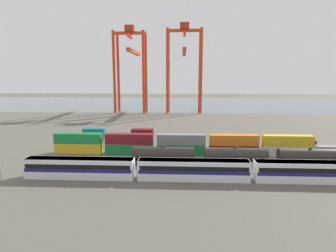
# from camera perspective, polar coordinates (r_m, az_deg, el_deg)

# --- Properties ---
(ground_plane) EXTENTS (420.00, 420.00, 0.00)m
(ground_plane) POSITION_cam_1_polar(r_m,az_deg,el_deg) (113.90, 4.13, -0.08)
(ground_plane) COLOR #5B564C
(harbour_water) EXTENTS (400.00, 110.00, 0.01)m
(harbour_water) POSITION_cam_1_polar(r_m,az_deg,el_deg) (209.27, 3.59, 4.48)
(harbour_water) COLOR slate
(harbour_water) RESTS_ON ground_plane
(passenger_train) EXTENTS (65.36, 3.14, 3.90)m
(passenger_train) POSITION_cam_1_polar(r_m,az_deg,el_deg) (55.72, 5.07, -8.47)
(passenger_train) COLOR silver
(passenger_train) RESTS_ON ground_plane
(freight_tank_row) EXTENTS (78.64, 2.85, 4.31)m
(freight_tank_row) POSITION_cam_1_polar(r_m,az_deg,el_deg) (70.85, 26.34, -5.57)
(freight_tank_row) COLOR #232326
(freight_tank_row) RESTS_ON ground_plane
(shipping_container_0) EXTENTS (12.10, 2.44, 2.60)m
(shipping_container_0) POSITION_cam_1_polar(r_m,az_deg,el_deg) (77.93, -17.26, -4.19)
(shipping_container_0) COLOR gold
(shipping_container_0) RESTS_ON ground_plane
(shipping_container_1) EXTENTS (12.10, 2.44, 2.60)m
(shipping_container_1) POSITION_cam_1_polar(r_m,az_deg,el_deg) (77.36, -17.35, -2.32)
(shipping_container_1) COLOR #197538
(shipping_container_1) RESTS_ON shipping_container_0
(shipping_container_2) EXTENTS (12.10, 2.44, 2.60)m
(shipping_container_2) POSITION_cam_1_polar(r_m,az_deg,el_deg) (74.45, -7.64, -4.48)
(shipping_container_2) COLOR #197538
(shipping_container_2) RESTS_ON ground_plane
(shipping_container_3) EXTENTS (12.10, 2.44, 2.60)m
(shipping_container_3) POSITION_cam_1_polar(r_m,az_deg,el_deg) (73.86, -7.69, -2.52)
(shipping_container_3) COLOR maroon
(shipping_container_3) RESTS_ON shipping_container_2
(shipping_container_4) EXTENTS (12.10, 2.44, 2.60)m
(shipping_container_4) POSITION_cam_1_polar(r_m,az_deg,el_deg) (73.23, 2.60, -4.64)
(shipping_container_4) COLOR #197538
(shipping_container_4) RESTS_ON ground_plane
(shipping_container_5) EXTENTS (12.10, 2.44, 2.60)m
(shipping_container_5) POSITION_cam_1_polar(r_m,az_deg,el_deg) (72.62, 2.62, -2.65)
(shipping_container_5) COLOR slate
(shipping_container_5) RESTS_ON shipping_container_4
(shipping_container_6) EXTENTS (12.10, 2.44, 2.60)m
(shipping_container_6) POSITION_cam_1_polar(r_m,az_deg,el_deg) (74.36, 12.86, -4.66)
(shipping_container_6) COLOR maroon
(shipping_container_6) RESTS_ON ground_plane
(shipping_container_7) EXTENTS (12.10, 2.44, 2.60)m
(shipping_container_7) POSITION_cam_1_polar(r_m,az_deg,el_deg) (73.76, 12.94, -2.70)
(shipping_container_7) COLOR orange
(shipping_container_7) RESTS_ON shipping_container_6
(shipping_container_8) EXTENTS (12.10, 2.44, 2.60)m
(shipping_container_8) POSITION_cam_1_polar(r_m,az_deg,el_deg) (77.75, 22.52, -4.54)
(shipping_container_8) COLOR silver
(shipping_container_8) RESTS_ON ground_plane
(shipping_container_9) EXTENTS (12.10, 2.44, 2.60)m
(shipping_container_9) POSITION_cam_1_polar(r_m,az_deg,el_deg) (77.18, 22.65, -2.67)
(shipping_container_9) COLOR gold
(shipping_container_9) RESTS_ON shipping_container_8
(shipping_container_11) EXTENTS (6.04, 2.44, 2.60)m
(shipping_container_11) POSITION_cam_1_polar(r_m,az_deg,el_deg) (83.65, -14.37, -3.10)
(shipping_container_11) COLOR slate
(shipping_container_11) RESTS_ON ground_plane
(shipping_container_12) EXTENTS (6.04, 2.44, 2.60)m
(shipping_container_12) POSITION_cam_1_polar(r_m,az_deg,el_deg) (83.12, -14.45, -1.36)
(shipping_container_12) COLOR #146066
(shipping_container_12) RESTS_ON shipping_container_11
(shipping_container_13) EXTENTS (6.04, 2.44, 2.60)m
(shipping_container_13) POSITION_cam_1_polar(r_m,az_deg,el_deg) (80.68, -5.06, -3.30)
(shipping_container_13) COLOR #146066
(shipping_container_13) RESTS_ON ground_plane
(shipping_container_14) EXTENTS (6.04, 2.44, 2.60)m
(shipping_container_14) POSITION_cam_1_polar(r_m,az_deg,el_deg) (80.13, -5.09, -1.49)
(shipping_container_14) COLOR maroon
(shipping_container_14) RESTS_ON shipping_container_13
(shipping_container_15) EXTENTS (6.04, 2.44, 2.60)m
(shipping_container_15) POSITION_cam_1_polar(r_m,az_deg,el_deg) (79.96, 4.68, -3.42)
(shipping_container_15) COLOR silver
(shipping_container_15) RESTS_ON ground_plane
(shipping_container_16) EXTENTS (6.04, 2.44, 2.60)m
(shipping_container_16) POSITION_cam_1_polar(r_m,az_deg,el_deg) (81.55, 14.32, -3.43)
(shipping_container_16) COLOR #197538
(shipping_container_16) RESTS_ON ground_plane
(shipping_container_17) EXTENTS (12.10, 2.44, 2.60)m
(shipping_container_17) POSITION_cam_1_polar(r_m,az_deg,el_deg) (85.31, 23.34, -3.36)
(shipping_container_17) COLOR maroon
(shipping_container_17) RESTS_ON ground_plane
(gantry_crane_west) EXTENTS (17.20, 38.27, 46.13)m
(gantry_crane_west) POSITION_cam_1_polar(r_m,az_deg,el_deg) (163.32, -7.30, 12.77)
(gantry_crane_west) COLOR red
(gantry_crane_west) RESTS_ON ground_plane
(gantry_crane_central) EXTENTS (19.10, 39.35, 47.24)m
(gantry_crane_central) POSITION_cam_1_polar(r_m,az_deg,el_deg) (160.96, 3.24, 13.05)
(gantry_crane_central) COLOR red
(gantry_crane_central) RESTS_ON ground_plane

